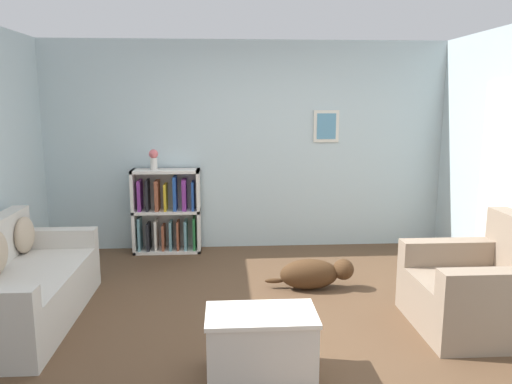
% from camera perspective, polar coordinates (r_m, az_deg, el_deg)
% --- Properties ---
extents(ground_plane, '(14.00, 14.00, 0.00)m').
position_cam_1_polar(ground_plane, '(4.48, 0.34, -14.28)').
color(ground_plane, brown).
extents(wall_back, '(5.60, 0.13, 2.60)m').
position_cam_1_polar(wall_back, '(6.34, -1.05, 5.27)').
color(wall_back, silver).
rests_on(wall_back, ground_plane).
extents(couch, '(0.82, 1.78, 0.84)m').
position_cam_1_polar(couch, '(4.76, -25.64, -9.77)').
color(couch, beige).
rests_on(couch, ground_plane).
extents(bookshelf, '(0.83, 0.30, 1.04)m').
position_cam_1_polar(bookshelf, '(6.30, -10.13, -2.28)').
color(bookshelf, silver).
rests_on(bookshelf, ground_plane).
extents(recliner_chair, '(0.99, 0.99, 0.92)m').
position_cam_1_polar(recliner_chair, '(4.61, 24.52, -10.17)').
color(recliner_chair, gray).
rests_on(recliner_chair, ground_plane).
extents(coffee_table, '(0.76, 0.44, 0.46)m').
position_cam_1_polar(coffee_table, '(3.57, 0.59, -16.75)').
color(coffee_table, silver).
rests_on(coffee_table, ground_plane).
extents(dog, '(0.90, 0.28, 0.31)m').
position_cam_1_polar(dog, '(5.11, 6.67, -9.22)').
color(dog, '#472D19').
rests_on(dog, ground_plane).
extents(vase, '(0.11, 0.11, 0.25)m').
position_cam_1_polar(vase, '(6.19, -11.62, 3.80)').
color(vase, silver).
rests_on(vase, bookshelf).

